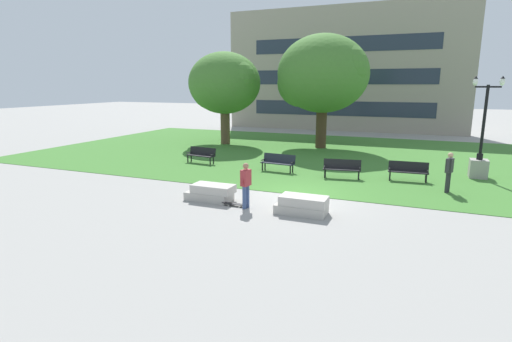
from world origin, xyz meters
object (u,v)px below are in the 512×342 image
object	(u,v)px
park_bench_far_left	(278,162)
park_bench_near_right	(342,168)
person_skateboarder	(246,183)
park_bench_far_right	(408,170)
lamp_post_center	(480,158)
concrete_block_center	(211,193)
person_bystander_near_lawn	(449,170)
skateboard	(235,204)
park_bench_near_left	(201,154)
concrete_block_left	(302,205)

from	to	relation	value
park_bench_far_left	park_bench_near_right	bearing A→B (deg)	-4.62
person_skateboarder	park_bench_far_left	world-z (taller)	person_skateboarder
park_bench_far_right	lamp_post_center	bearing A→B (deg)	32.43
concrete_block_center	person_bystander_near_lawn	distance (m)	9.97
park_bench_near_right	person_bystander_near_lawn	bearing A→B (deg)	-11.84
skateboard	park_bench_near_right	world-z (taller)	park_bench_near_right
park_bench_far_left	lamp_post_center	world-z (taller)	lamp_post_center
lamp_post_center	person_bystander_near_lawn	distance (m)	3.90
person_skateboarder	person_bystander_near_lawn	distance (m)	8.75
park_bench_near_right	park_bench_far_left	bearing A→B (deg)	175.38
park_bench_near_left	park_bench_near_right	xyz separation A→B (m)	(8.28, -0.74, 0.00)
park_bench_near_right	skateboard	bearing A→B (deg)	-115.00
concrete_block_left	person_skateboarder	bearing A→B (deg)	-175.08
park_bench_near_left	person_bystander_near_lawn	world-z (taller)	person_bystander_near_lawn
skateboard	park_bench_near_right	bearing A→B (deg)	65.00
skateboard	lamp_post_center	size ratio (longest dim) A/B	0.21
person_skateboarder	park_bench_near_right	bearing A→B (deg)	68.91
concrete_block_center	concrete_block_left	size ratio (longest dim) A/B	1.06
park_bench_near_left	park_bench_far_right	xyz separation A→B (m)	(11.28, -0.13, 0.00)
park_bench_near_right	park_bench_far_right	distance (m)	3.06
concrete_block_center	park_bench_far_left	world-z (taller)	park_bench_far_left
concrete_block_center	person_bystander_near_lawn	xyz separation A→B (m)	(8.73, 4.78, 0.68)
concrete_block_left	person_skateboarder	distance (m)	2.21
park_bench_far_right	park_bench_near_left	bearing A→B (deg)	179.36
person_skateboarder	park_bench_far_right	bearing A→B (deg)	51.63
skateboard	park_bench_far_right	world-z (taller)	park_bench_far_right
park_bench_near_left	park_bench_far_left	distance (m)	4.91
skateboard	concrete_block_left	bearing A→B (deg)	2.80
person_bystander_near_lawn	concrete_block_center	bearing A→B (deg)	-151.27
concrete_block_left	person_skateboarder	size ratio (longest dim) A/B	1.06
concrete_block_left	park_bench_near_right	distance (m)	6.02
park_bench_far_left	concrete_block_center	bearing A→B (deg)	-96.73
skateboard	park_bench_near_left	distance (m)	8.76
skateboard	park_bench_near_right	size ratio (longest dim) A/B	0.55
skateboard	lamp_post_center	bearing A→B (deg)	44.16
person_skateboarder	park_bench_far_left	bearing A→B (deg)	98.77
concrete_block_left	park_bench_far_right	xyz separation A→B (m)	(3.28, 6.63, 0.23)
concrete_block_center	skateboard	distance (m)	1.31
person_skateboarder	lamp_post_center	size ratio (longest dim) A/B	0.35
park_bench_far_left	person_bystander_near_lawn	distance (m)	8.12
concrete_block_center	person_skateboarder	xyz separation A→B (m)	(1.71, -0.44, 0.66)
person_skateboarder	park_bench_near_right	distance (m)	6.65
skateboard	park_bench_near_right	xyz separation A→B (m)	(2.86, 6.14, 0.45)
skateboard	park_bench_near_left	size ratio (longest dim) A/B	0.55
park_bench_near_left	person_bystander_near_lawn	size ratio (longest dim) A/B	1.08
concrete_block_left	skateboard	world-z (taller)	concrete_block_left
person_skateboarder	park_bench_near_right	world-z (taller)	person_skateboarder
concrete_block_left	lamp_post_center	distance (m)	10.79
park_bench_near_left	park_bench_near_right	world-z (taller)	same
lamp_post_center	park_bench_near_right	bearing A→B (deg)	-156.94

